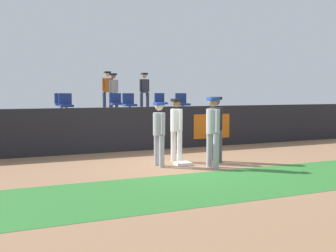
% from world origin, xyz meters
% --- Properties ---
extents(ground_plane, '(60.00, 60.00, 0.00)m').
position_xyz_m(ground_plane, '(0.00, 0.00, 0.00)').
color(ground_plane, '#936B4C').
extents(grass_foreground_strip, '(18.00, 2.80, 0.01)m').
position_xyz_m(grass_foreground_strip, '(0.00, -2.49, 0.00)').
color(grass_foreground_strip, '#2D722D').
rests_on(grass_foreground_strip, ground_plane).
extents(first_base, '(0.40, 0.40, 0.08)m').
position_xyz_m(first_base, '(-0.02, 0.03, 0.04)').
color(first_base, white).
rests_on(first_base, ground_plane).
extents(player_fielder_home, '(0.38, 0.58, 1.81)m').
position_xyz_m(player_fielder_home, '(0.03, 0.58, 1.05)').
color(player_fielder_home, white).
rests_on(player_fielder_home, ground_plane).
extents(player_runner_visitor, '(0.35, 0.48, 1.72)m').
position_xyz_m(player_runner_visitor, '(-0.70, 0.11, 1.00)').
color(player_runner_visitor, '#9EA3AD').
rests_on(player_runner_visitor, ground_plane).
extents(player_coach_visitor, '(0.36, 0.52, 1.86)m').
position_xyz_m(player_coach_visitor, '(0.49, -0.68, 1.08)').
color(player_coach_visitor, '#9EA3AD').
rests_on(player_coach_visitor, ground_plane).
extents(player_umpire, '(0.41, 0.52, 1.86)m').
position_xyz_m(player_umpire, '(1.08, 0.16, 1.08)').
color(player_umpire, '#4C4C51').
rests_on(player_umpire, ground_plane).
extents(field_wall, '(18.00, 0.26, 1.49)m').
position_xyz_m(field_wall, '(0.01, 3.28, 0.74)').
color(field_wall, black).
rests_on(field_wall, ground_plane).
extents(bleacher_platform, '(18.00, 4.80, 1.11)m').
position_xyz_m(bleacher_platform, '(0.00, 5.85, 0.56)').
color(bleacher_platform, '#59595E').
rests_on(bleacher_platform, ground_plane).
extents(seat_back_right, '(0.45, 0.44, 0.84)m').
position_xyz_m(seat_back_right, '(2.08, 6.52, 1.58)').
color(seat_back_right, '#4C4C51').
rests_on(seat_back_right, bleacher_platform).
extents(seat_back_center, '(0.48, 0.44, 0.84)m').
position_xyz_m(seat_back_center, '(0.08, 6.52, 1.59)').
color(seat_back_center, '#4C4C51').
rests_on(seat_back_center, bleacher_platform).
extents(seat_front_left, '(0.45, 0.44, 0.84)m').
position_xyz_m(seat_front_left, '(-2.31, 4.72, 1.58)').
color(seat_front_left, '#4C4C51').
rests_on(seat_front_left, bleacher_platform).
extents(seat_front_right, '(0.47, 0.44, 0.84)m').
position_xyz_m(seat_front_right, '(2.24, 4.72, 1.59)').
color(seat_front_right, '#4C4C51').
rests_on(seat_front_right, bleacher_platform).
extents(seat_front_center, '(0.45, 0.44, 0.84)m').
position_xyz_m(seat_front_center, '(0.04, 4.72, 1.58)').
color(seat_front_center, '#4C4C51').
rests_on(seat_front_center, bleacher_platform).
extents(seat_back_left, '(0.48, 0.44, 0.84)m').
position_xyz_m(seat_back_left, '(-2.16, 6.52, 1.59)').
color(seat_back_left, '#4C4C51').
rests_on(seat_back_left, bleacher_platform).
extents(spectator_hooded, '(0.46, 0.40, 1.70)m').
position_xyz_m(spectator_hooded, '(0.30, 7.60, 2.10)').
color(spectator_hooded, '#33384C').
rests_on(spectator_hooded, bleacher_platform).
extents(spectator_capped, '(0.48, 0.37, 1.73)m').
position_xyz_m(spectator_capped, '(1.61, 7.24, 2.12)').
color(spectator_capped, '#33384C').
rests_on(spectator_capped, bleacher_platform).
extents(spectator_casual, '(0.50, 0.36, 1.78)m').
position_xyz_m(spectator_casual, '(0.06, 7.71, 2.15)').
color(spectator_casual, '#33384C').
rests_on(spectator_casual, bleacher_platform).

